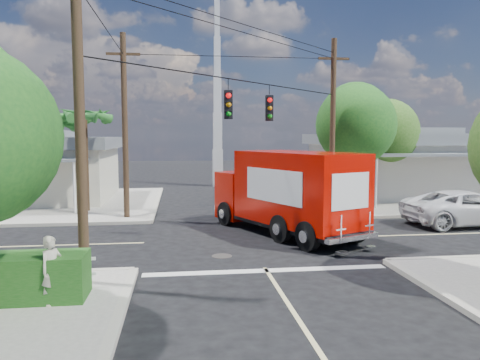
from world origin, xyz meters
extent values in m
plane|color=black|center=(0.00, 0.00, 0.00)|extent=(120.00, 120.00, 0.00)
cube|color=gray|center=(11.00, 11.00, 0.07)|extent=(14.00, 14.00, 0.14)
cube|color=#B0AB9C|center=(4.00, 11.00, 0.07)|extent=(0.25, 14.00, 0.14)
cube|color=#B0AB9C|center=(11.00, 4.00, 0.07)|extent=(14.00, 0.25, 0.14)
cube|color=gray|center=(-11.00, 11.00, 0.07)|extent=(14.00, 14.00, 0.14)
cube|color=#B0AB9C|center=(-4.00, 11.00, 0.07)|extent=(0.25, 14.00, 0.14)
cube|color=beige|center=(0.00, 10.00, 0.01)|extent=(0.12, 12.00, 0.01)
cube|color=beige|center=(0.00, -10.00, 0.01)|extent=(0.12, 12.00, 0.01)
cube|color=beige|center=(10.00, 0.00, 0.01)|extent=(12.00, 0.12, 0.01)
cube|color=silver|center=(0.00, -4.30, 0.01)|extent=(7.50, 0.40, 0.01)
cube|color=beige|center=(12.50, 12.00, 1.84)|extent=(11.00, 8.00, 3.40)
cube|color=slate|center=(12.50, 12.00, 3.89)|extent=(11.80, 8.80, 0.70)
cube|color=slate|center=(12.50, 12.00, 4.39)|extent=(6.05, 4.40, 0.50)
cube|color=slate|center=(12.50, 7.10, 3.04)|extent=(9.90, 1.80, 0.15)
cylinder|color=silver|center=(8.10, 6.30, 1.59)|extent=(0.12, 0.12, 2.90)
cube|color=beige|center=(-12.00, 12.50, 1.74)|extent=(10.00, 8.00, 3.20)
cube|color=slate|center=(-12.00, 12.50, 3.69)|extent=(10.80, 8.80, 0.70)
cube|color=slate|center=(-12.00, 12.50, 4.19)|extent=(5.50, 4.40, 0.50)
cylinder|color=silver|center=(-8.00, 6.80, 1.49)|extent=(0.12, 0.12, 2.70)
cube|color=silver|center=(0.50, 20.00, 1.50)|extent=(0.80, 0.80, 3.00)
cube|color=silver|center=(0.50, 20.00, 4.50)|extent=(0.70, 0.70, 3.00)
cube|color=silver|center=(0.50, 20.00, 7.50)|extent=(0.60, 0.60, 3.00)
cube|color=silver|center=(0.50, 20.00, 10.50)|extent=(0.50, 0.50, 3.00)
cube|color=silver|center=(0.50, 20.00, 13.50)|extent=(0.40, 0.40, 3.00)
cylinder|color=#422D1C|center=(7.20, 6.80, 2.19)|extent=(0.28, 0.28, 4.10)
sphere|color=#1A521B|center=(7.20, 6.80, 4.75)|extent=(4.10, 4.10, 4.10)
sphere|color=#1A521B|center=(6.80, 7.00, 5.00)|extent=(3.33, 3.33, 3.33)
sphere|color=#1A521B|center=(7.55, 6.50, 4.62)|extent=(3.58, 3.58, 3.58)
cylinder|color=#422D1C|center=(9.80, 9.00, 1.93)|extent=(0.28, 0.28, 3.58)
sphere|color=#2C5D18|center=(9.80, 9.00, 4.17)|extent=(3.58, 3.58, 3.58)
sphere|color=#2C5D18|center=(9.40, 9.20, 4.40)|extent=(2.91, 2.91, 2.91)
sphere|color=#2C5D18|center=(10.15, 8.70, 4.06)|extent=(3.14, 3.14, 3.14)
cylinder|color=#422D1C|center=(-7.50, 7.50, 2.64)|extent=(0.24, 0.24, 5.00)
cone|color=#296F28|center=(-6.60, 7.50, 5.24)|extent=(0.50, 2.06, 0.98)
cone|color=#296F28|center=(-6.94, 8.20, 5.24)|extent=(1.92, 1.68, 0.98)
cone|color=#296F28|center=(-7.70, 8.38, 5.24)|extent=(2.12, 0.95, 0.98)
cone|color=#296F28|center=(-8.31, 7.89, 5.24)|extent=(1.34, 2.07, 0.98)
cone|color=#296F28|center=(-8.31, 7.11, 5.24)|extent=(1.34, 2.07, 0.98)
cone|color=#296F28|center=(-7.70, 6.62, 5.24)|extent=(2.12, 0.95, 0.98)
cone|color=#296F28|center=(-6.94, 6.80, 5.24)|extent=(1.92, 1.68, 0.98)
cylinder|color=#422D1C|center=(-9.50, 9.00, 2.44)|extent=(0.24, 0.24, 4.60)
cone|color=#296F28|center=(-8.60, 9.00, 4.84)|extent=(0.50, 2.06, 0.98)
cone|color=#296F28|center=(-8.94, 9.70, 4.84)|extent=(1.92, 1.68, 0.98)
cone|color=#296F28|center=(-9.70, 9.88, 4.84)|extent=(2.12, 0.95, 0.98)
cone|color=#296F28|center=(-10.31, 9.39, 4.84)|extent=(1.34, 2.07, 0.98)
cone|color=#296F28|center=(-10.31, 8.61, 4.84)|extent=(1.34, 2.07, 0.98)
cone|color=#296F28|center=(-9.70, 8.12, 4.84)|extent=(2.12, 0.95, 0.98)
cone|color=#296F28|center=(-8.94, 8.30, 4.84)|extent=(1.92, 1.68, 0.98)
cylinder|color=#473321|center=(-5.20, -5.20, 4.50)|extent=(0.28, 0.28, 9.00)
cylinder|color=#473321|center=(5.20, 5.20, 4.50)|extent=(0.28, 0.28, 9.00)
cube|color=#473321|center=(5.20, 5.20, 8.00)|extent=(1.60, 0.12, 0.12)
cylinder|color=#473321|center=(-5.20, 5.20, 4.50)|extent=(0.28, 0.28, 9.00)
cube|color=#473321|center=(-5.20, 5.20, 8.00)|extent=(1.60, 0.12, 0.12)
cylinder|color=black|center=(0.00, 0.00, 6.20)|extent=(10.43, 10.43, 0.04)
cube|color=black|center=(-0.80, -0.80, 5.25)|extent=(0.30, 0.24, 1.05)
sphere|color=red|center=(-0.80, -0.94, 5.58)|extent=(0.20, 0.20, 0.20)
cube|color=black|center=(1.10, 1.10, 5.25)|extent=(0.30, 0.24, 1.05)
sphere|color=red|center=(1.10, 0.96, 5.58)|extent=(0.20, 0.20, 0.20)
cube|color=silver|center=(-5.00, -5.60, 0.64)|extent=(0.09, 0.06, 1.00)
cube|color=#AA1609|center=(5.80, 6.20, 0.69)|extent=(0.50, 0.50, 1.10)
cube|color=navy|center=(6.50, 6.20, 0.69)|extent=(0.50, 0.50, 1.10)
cube|color=slate|center=(7.20, 6.20, 0.69)|extent=(0.50, 0.50, 1.10)
cube|color=black|center=(1.74, 1.00, 0.55)|extent=(5.32, 7.97, 0.25)
cube|color=#B90900|center=(0.47, 3.74, 1.34)|extent=(2.87, 2.53, 2.18)
cube|color=black|center=(0.18, 4.37, 1.73)|extent=(1.99, 1.10, 0.94)
cube|color=silver|center=(0.10, 4.55, 0.64)|extent=(2.12, 1.07, 0.35)
cube|color=#B90900|center=(2.12, 0.19, 2.03)|extent=(4.66, 6.26, 2.87)
cube|color=white|center=(3.26, 0.72, 2.18)|extent=(1.52, 3.25, 1.29)
cube|color=white|center=(0.97, -0.34, 2.18)|extent=(1.52, 3.25, 1.29)
cube|color=white|center=(3.33, -2.44, 2.18)|extent=(1.63, 0.77, 1.29)
cube|color=silver|center=(3.39, -2.55, 0.55)|extent=(2.26, 1.22, 0.18)
cube|color=silver|center=(2.81, -2.96, 0.94)|extent=(0.43, 0.24, 0.99)
cube|color=silver|center=(4.07, -2.38, 0.94)|extent=(0.43, 0.24, 0.99)
cylinder|color=black|center=(-0.50, 3.13, 0.55)|extent=(0.75, 1.12, 1.09)
cylinder|color=black|center=(1.57, 4.09, 0.55)|extent=(0.75, 1.12, 1.09)
cylinder|color=black|center=(1.91, -2.09, 0.55)|extent=(0.75, 1.12, 1.09)
cylinder|color=black|center=(3.98, -1.13, 0.55)|extent=(0.75, 1.12, 1.09)
imported|color=silver|center=(10.51, 1.74, 0.80)|extent=(5.89, 2.94, 1.60)
imported|color=beige|center=(-5.61, -6.84, 0.96)|extent=(0.67, 0.72, 1.64)
camera|label=1|loc=(-2.61, -18.05, 4.11)|focal=35.00mm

